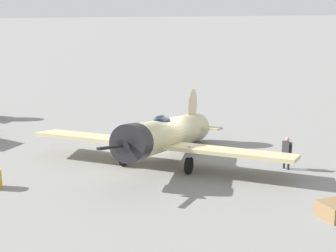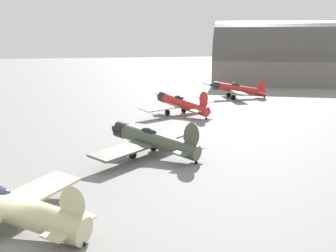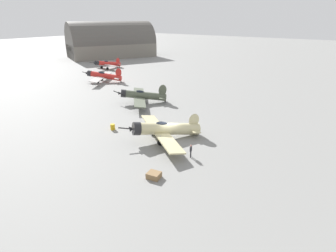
{
  "view_description": "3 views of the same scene",
  "coord_description": "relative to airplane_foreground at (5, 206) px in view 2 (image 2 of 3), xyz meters",
  "views": [
    {
      "loc": [
        -6.15,
        -25.87,
        8.1
      ],
      "look_at": [
        -0.0,
        0.0,
        1.8
      ],
      "focal_mm": 58.46,
      "sensor_mm": 36.0,
      "label": 1
    },
    {
      "loc": [
        23.51,
        2.82,
        10.28
      ],
      "look_at": [
        -18.57,
        12.83,
        1.6
      ],
      "focal_mm": 47.82,
      "sensor_mm": 36.0,
      "label": 2
    },
    {
      "loc": [
        19.6,
        -26.88,
        15.2
      ],
      "look_at": [
        -0.0,
        0.0,
        1.8
      ],
      "focal_mm": 29.04,
      "sensor_mm": 36.0,
      "label": 3
    }
  ],
  "objects": [
    {
      "name": "airplane_mid_apron",
      "position": [
        -13.26,
        10.65,
        0.04
      ],
      "size": [
        10.42,
        10.98,
        3.49
      ],
      "rotation": [
        0.0,
        0.0,
        3.89
      ],
      "color": "#4C5442",
      "rests_on": "ground_plane"
    },
    {
      "name": "distant_hangar",
      "position": [
        -65.79,
        52.06,
        3.2
      ],
      "size": [
        29.0,
        36.58,
        16.75
      ],
      "rotation": [
        0.0,
        0.0,
        4.27
      ],
      "color": "slate",
      "rests_on": "ground_plane"
    },
    {
      "name": "airplane_foreground",
      "position": [
        0.0,
        0.0,
        0.0
      ],
      "size": [
        11.96,
        9.81,
        3.19
      ],
      "rotation": [
        0.0,
        0.0,
        4.1
      ],
      "color": "beige",
      "rests_on": "ground_plane"
    },
    {
      "name": "ground_plane",
      "position": [
        0.3,
        0.42,
        -1.42
      ],
      "size": [
        400.0,
        400.0,
        0.0
      ],
      "primitive_type": "plane",
      "color": "gray"
    },
    {
      "name": "airplane_far_line",
      "position": [
        -32.91,
        18.52,
        0.13
      ],
      "size": [
        9.55,
        11.57,
        3.59
      ],
      "rotation": [
        0.0,
        0.0,
        3.68
      ],
      "color": "red",
      "rests_on": "ground_plane"
    },
    {
      "name": "airplane_outer_stand",
      "position": [
        -46.35,
        31.97,
        0.15
      ],
      "size": [
        10.42,
        10.89,
        2.99
      ],
      "rotation": [
        0.0,
        0.0,
        4.6
      ],
      "color": "red",
      "rests_on": "ground_plane"
    }
  ]
}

